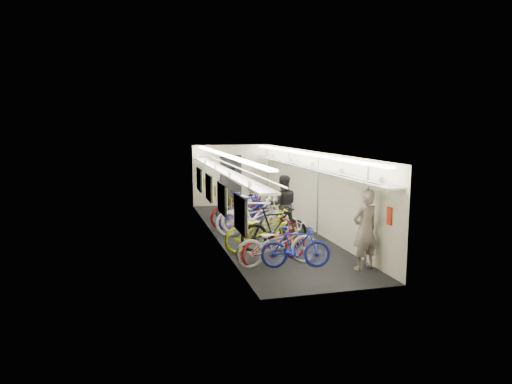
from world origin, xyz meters
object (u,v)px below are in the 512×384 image
bicycle_0 (277,243)px  passenger_near (365,230)px  bicycle_1 (296,247)px  passenger_mid (283,205)px  backpack (394,216)px

bicycle_0 → passenger_near: bearing=-115.7°
bicycle_1 → passenger_near: bearing=-97.1°
passenger_near → bicycle_1: bearing=-32.3°
passenger_mid → backpack: 4.21m
bicycle_0 → passenger_mid: (1.05, 2.82, 0.36)m
bicycle_1 → backpack: 2.21m
bicycle_0 → bicycle_1: bicycle_0 is taller
passenger_near → passenger_mid: passenger_near is taller
bicycle_1 → passenger_near: passenger_near is taller
bicycle_1 → backpack: bearing=-106.6°
passenger_near → bicycle_0: bearing=-35.8°
backpack → bicycle_1: bearing=146.2°
passenger_near → passenger_mid: bearing=-91.8°
passenger_mid → backpack: bearing=116.6°
bicycle_0 → passenger_mid: bearing=-23.7°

